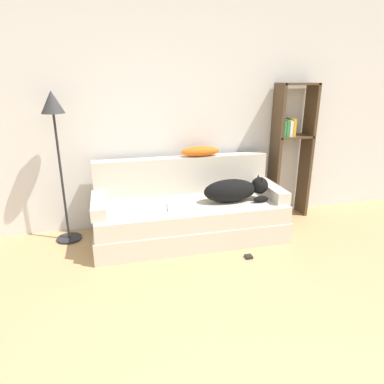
{
  "coord_description": "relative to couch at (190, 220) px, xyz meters",
  "views": [
    {
      "loc": [
        -0.65,
        -0.9,
        1.72
      ],
      "look_at": [
        0.17,
        2.38,
        0.57
      ],
      "focal_mm": 32.0,
      "sensor_mm": 36.0,
      "label": 1
    }
  ],
  "objects": [
    {
      "name": "power_adapter",
      "position": [
        0.46,
        -0.6,
        -0.19
      ],
      "size": [
        0.07,
        0.07,
        0.03
      ],
      "color": "black",
      "rests_on": "ground_plane"
    },
    {
      "name": "couch",
      "position": [
        0.0,
        0.0,
        0.0
      ],
      "size": [
        2.05,
        0.84,
        0.42
      ],
      "color": "beige",
      "rests_on": "ground_plane"
    },
    {
      "name": "floor_lamp",
      "position": [
        -1.31,
        0.27,
        1.05
      ],
      "size": [
        0.26,
        0.26,
        1.59
      ],
      "color": "#232326",
      "rests_on": "ground_plane"
    },
    {
      "name": "bookshelf",
      "position": [
        1.37,
        0.36,
        0.72
      ],
      "size": [
        0.47,
        0.26,
        1.64
      ],
      "color": "#4C3823",
      "rests_on": "ground_plane"
    },
    {
      "name": "throw_pillow",
      "position": [
        0.21,
        0.34,
        0.69
      ],
      "size": [
        0.45,
        0.15,
        0.11
      ],
      "color": "orange",
      "rests_on": "couch_backrest"
    },
    {
      "name": "wall_back",
      "position": [
        -0.17,
        0.54,
        1.15
      ],
      "size": [
        7.44,
        0.06,
        2.7
      ],
      "color": "silver",
      "rests_on": "ground_plane"
    },
    {
      "name": "couch_arm_left",
      "position": [
        -0.95,
        -0.01,
        0.27
      ],
      "size": [
        0.15,
        0.65,
        0.13
      ],
      "color": "beige",
      "rests_on": "couch"
    },
    {
      "name": "dog",
      "position": [
        0.49,
        -0.08,
        0.34
      ],
      "size": [
        0.73,
        0.26,
        0.27
      ],
      "color": "black",
      "rests_on": "couch"
    },
    {
      "name": "couch_arm_right",
      "position": [
        0.95,
        -0.01,
        0.27
      ],
      "size": [
        0.15,
        0.65,
        0.13
      ],
      "color": "beige",
      "rests_on": "couch"
    },
    {
      "name": "couch_backrest",
      "position": [
        0.0,
        0.35,
        0.42
      ],
      "size": [
        2.01,
        0.15,
        0.43
      ],
      "color": "beige",
      "rests_on": "couch"
    },
    {
      "name": "laptop",
      "position": [
        -0.12,
        -0.12,
        0.22
      ],
      "size": [
        0.32,
        0.28,
        0.02
      ],
      "rotation": [
        0.0,
        0.0,
        -0.12
      ],
      "color": "silver",
      "rests_on": "couch"
    }
  ]
}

